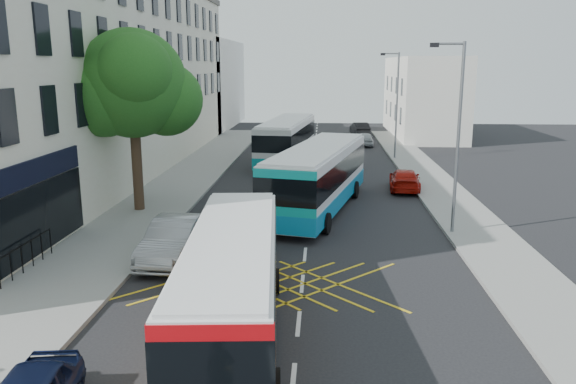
% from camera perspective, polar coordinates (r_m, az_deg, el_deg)
% --- Properties ---
extents(ground, '(120.00, 120.00, 0.00)m').
position_cam_1_polar(ground, '(13.82, 0.52, -18.66)').
color(ground, black).
rests_on(ground, ground).
extents(pavement_left, '(5.00, 70.00, 0.15)m').
position_cam_1_polar(pavement_left, '(29.16, -14.82, -1.82)').
color(pavement_left, gray).
rests_on(pavement_left, ground).
extents(pavement_right, '(3.00, 70.00, 0.15)m').
position_cam_1_polar(pavement_right, '(28.56, 17.36, -2.28)').
color(pavement_right, gray).
rests_on(pavement_right, ground).
extents(terrace_main, '(8.30, 45.00, 13.50)m').
position_cam_1_polar(terrace_main, '(39.09, -18.84, 11.45)').
color(terrace_main, beige).
rests_on(terrace_main, ground).
extents(terrace_far, '(8.00, 20.00, 10.00)m').
position_cam_1_polar(terrace_far, '(68.39, -9.01, 10.77)').
color(terrace_far, silver).
rests_on(terrace_far, ground).
extents(building_right, '(6.00, 18.00, 8.00)m').
position_cam_1_polar(building_right, '(60.76, 13.51, 9.40)').
color(building_right, silver).
rests_on(building_right, ground).
extents(street_tree, '(6.30, 5.70, 8.80)m').
position_cam_1_polar(street_tree, '(28.26, -15.59, 10.46)').
color(street_tree, '#382619').
rests_on(street_tree, pavement_left).
extents(lamp_near, '(1.45, 0.15, 8.00)m').
position_cam_1_polar(lamp_near, '(24.56, 16.73, 6.18)').
color(lamp_near, slate).
rests_on(lamp_near, pavement_right).
extents(lamp_far, '(1.45, 0.15, 8.00)m').
position_cam_1_polar(lamp_far, '(44.21, 10.88, 9.19)').
color(lamp_far, slate).
rests_on(lamp_far, pavement_right).
extents(railings, '(0.08, 5.60, 1.14)m').
position_cam_1_polar(railings, '(20.97, -26.34, -6.63)').
color(railings, black).
rests_on(railings, pavement_left).
extents(bus_near, '(3.14, 10.24, 2.83)m').
position_cam_1_polar(bus_near, '(15.39, -5.65, -9.10)').
color(bus_near, silver).
rests_on(bus_near, ground).
extents(bus_mid, '(5.31, 11.96, 3.28)m').
position_cam_1_polar(bus_mid, '(28.18, 3.09, 1.54)').
color(bus_mid, silver).
rests_on(bus_mid, ground).
extents(bus_far, '(3.99, 11.72, 3.23)m').
position_cam_1_polar(bus_far, '(42.44, -0.12, 5.32)').
color(bus_far, silver).
rests_on(bus_far, ground).
extents(parked_car_silver, '(1.90, 4.86, 1.58)m').
position_cam_1_polar(parked_car_silver, '(21.65, -11.44, -4.73)').
color(parked_car_silver, '#93969A').
rests_on(parked_car_silver, ground).
extents(red_hatchback, '(2.15, 4.41, 1.23)m').
position_cam_1_polar(red_hatchback, '(33.75, 11.76, 1.24)').
color(red_hatchback, '#A20F06').
rests_on(red_hatchback, ground).
extents(distant_car_grey, '(2.94, 5.22, 1.38)m').
position_cam_1_polar(distant_car_grey, '(51.64, 0.69, 5.52)').
color(distant_car_grey, '#43464B').
rests_on(distant_car_grey, ground).
extents(distant_car_silver, '(1.53, 3.65, 1.23)m').
position_cam_1_polar(distant_car_silver, '(51.90, 7.83, 5.36)').
color(distant_car_silver, '#A8ABB0').
rests_on(distant_car_silver, ground).
extents(distant_car_dark, '(2.02, 4.33, 1.37)m').
position_cam_1_polar(distant_car_dark, '(59.57, 7.29, 6.39)').
color(distant_car_dark, black).
rests_on(distant_car_dark, ground).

